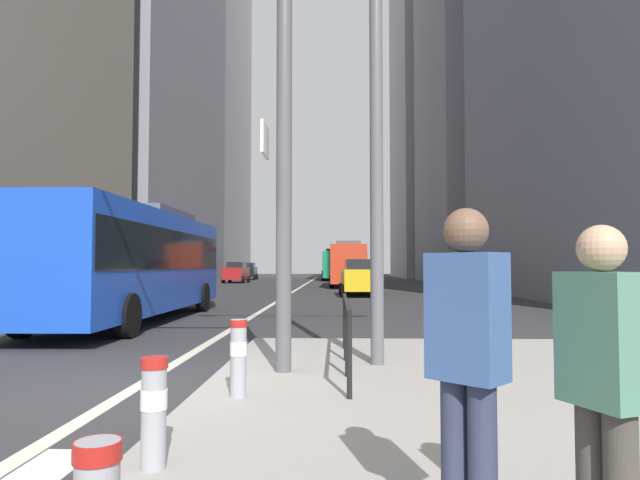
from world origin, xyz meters
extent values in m
plane|color=#303033|center=(0.00, 20.00, 0.00)|extent=(160.00, 160.00, 0.00)
cube|color=gray|center=(5.50, -1.00, 0.07)|extent=(9.00, 10.00, 0.15)
cube|color=beige|center=(0.00, 30.00, 0.01)|extent=(0.20, 80.00, 0.01)
cube|color=gray|center=(-16.00, 39.93, 23.58)|extent=(13.14, 24.26, 47.16)
cube|color=#9E9EA3|center=(-16.00, 67.13, 24.05)|extent=(10.69, 22.50, 48.10)
cube|color=#9E9EA3|center=(17.00, 68.78, 28.88)|extent=(11.95, 19.80, 57.76)
cube|color=blue|center=(-3.22, 8.59, 1.73)|extent=(2.59, 11.25, 2.75)
cube|color=black|center=(-3.22, 8.59, 2.07)|extent=(2.63, 11.03, 1.10)
cube|color=#4C4C51|center=(-3.24, 10.28, 3.25)|extent=(1.78, 4.06, 0.30)
cylinder|color=black|center=(-2.00, 5.01, 0.50)|extent=(0.31, 1.00, 1.00)
cylinder|color=black|center=(-4.39, 4.99, 0.50)|extent=(0.31, 1.00, 1.00)
cylinder|color=black|center=(-2.05, 12.20, 0.50)|extent=(0.31, 1.00, 1.00)
cylinder|color=black|center=(-4.45, 12.18, 0.50)|extent=(0.31, 1.00, 1.00)
cube|color=red|center=(3.58, 35.73, 1.73)|extent=(2.68, 10.88, 2.75)
cube|color=black|center=(3.58, 35.73, 2.07)|extent=(2.71, 10.67, 1.10)
cube|color=#4C4C51|center=(3.56, 34.10, 3.25)|extent=(1.81, 3.93, 0.30)
cylinder|color=black|center=(2.44, 39.22, 0.50)|extent=(0.32, 1.00, 1.00)
cylinder|color=black|center=(4.84, 39.18, 0.50)|extent=(0.32, 1.00, 1.00)
cylinder|color=black|center=(2.33, 32.28, 0.50)|extent=(0.32, 1.00, 1.00)
cylinder|color=black|center=(4.73, 32.24, 0.50)|extent=(0.32, 1.00, 1.00)
cube|color=#198456|center=(2.37, 54.78, 1.73)|extent=(2.83, 11.65, 2.75)
cube|color=black|center=(2.37, 54.78, 2.07)|extent=(2.86, 11.42, 1.10)
cube|color=#4C4C51|center=(2.42, 53.04, 3.25)|extent=(1.87, 4.22, 0.30)
cylinder|color=black|center=(1.06, 58.45, 0.50)|extent=(0.33, 1.01, 1.00)
cylinder|color=black|center=(3.46, 58.52, 0.50)|extent=(0.33, 1.01, 1.00)
cylinder|color=black|center=(1.27, 51.04, 0.50)|extent=(0.33, 1.01, 1.00)
cylinder|color=black|center=(3.67, 51.11, 0.50)|extent=(0.33, 1.01, 1.00)
cube|color=black|center=(-7.48, 56.10, 0.87)|extent=(1.96, 4.23, 1.10)
cube|color=black|center=(-7.49, 56.25, 1.68)|extent=(1.59, 2.31, 0.52)
cylinder|color=black|center=(-6.51, 54.73, 0.32)|extent=(0.25, 0.65, 0.64)
cylinder|color=black|center=(-8.33, 54.65, 0.32)|extent=(0.25, 0.65, 0.64)
cylinder|color=black|center=(-6.64, 57.56, 0.32)|extent=(0.25, 0.65, 0.64)
cylinder|color=black|center=(-8.45, 57.48, 0.32)|extent=(0.25, 0.65, 0.64)
cube|color=silver|center=(4.31, 25.94, 0.87)|extent=(1.93, 4.15, 1.10)
cube|color=black|center=(4.31, 25.79, 1.68)|extent=(1.58, 2.26, 0.52)
cylinder|color=black|center=(3.46, 27.36, 0.32)|extent=(0.24, 0.65, 0.64)
cylinder|color=black|center=(5.28, 27.29, 0.32)|extent=(0.24, 0.65, 0.64)
cylinder|color=black|center=(3.35, 24.59, 0.32)|extent=(0.24, 0.65, 0.64)
cylinder|color=black|center=(5.17, 24.52, 0.32)|extent=(0.24, 0.65, 0.64)
cube|color=gold|center=(3.87, 22.29, 0.87)|extent=(1.92, 4.31, 1.10)
cube|color=black|center=(3.88, 22.14, 1.68)|extent=(1.57, 2.35, 0.52)
cylinder|color=black|center=(2.92, 23.70, 0.32)|extent=(0.24, 0.65, 0.64)
cylinder|color=black|center=(4.74, 23.76, 0.32)|extent=(0.24, 0.65, 0.64)
cylinder|color=black|center=(3.01, 20.81, 0.32)|extent=(0.24, 0.65, 0.64)
cylinder|color=black|center=(4.83, 20.87, 0.32)|extent=(0.24, 0.65, 0.64)
cube|color=maroon|center=(-6.72, 44.54, 0.87)|extent=(1.88, 4.27, 1.10)
cube|color=black|center=(-6.72, 44.69, 1.68)|extent=(1.55, 2.32, 0.52)
cylinder|color=black|center=(-5.85, 43.07, 0.32)|extent=(0.23, 0.64, 0.64)
cylinder|color=black|center=(-7.67, 43.12, 0.32)|extent=(0.23, 0.64, 0.64)
cylinder|color=black|center=(-5.78, 45.95, 0.32)|extent=(0.23, 0.64, 0.64)
cylinder|color=black|center=(-7.60, 46.00, 0.32)|extent=(0.23, 0.64, 0.64)
cylinder|color=#515156|center=(1.92, 0.46, 3.15)|extent=(0.22, 0.22, 6.00)
cube|color=white|center=(1.67, 0.28, 3.35)|extent=(0.04, 0.60, 0.44)
cylinder|color=#56565B|center=(3.27, 1.07, 4.15)|extent=(0.20, 0.20, 8.00)
cylinder|color=#B21E19|center=(1.68, -5.00, 0.86)|extent=(0.20, 0.20, 0.08)
cylinder|color=#99999E|center=(1.33, -3.22, 0.55)|extent=(0.18, 0.18, 0.80)
cylinder|color=white|center=(1.33, -3.22, 0.65)|extent=(0.19, 0.19, 0.14)
cylinder|color=#B21E19|center=(1.33, -3.22, 0.91)|extent=(0.20, 0.20, 0.08)
cylinder|color=#99999E|center=(1.55, -1.02, 0.58)|extent=(0.18, 0.18, 0.86)
cylinder|color=white|center=(1.55, -1.02, 0.68)|extent=(0.19, 0.19, 0.15)
cylinder|color=#B21E19|center=(1.55, -1.02, 0.97)|extent=(0.20, 0.20, 0.08)
cylinder|color=black|center=(2.80, -1.08, 0.62)|extent=(0.06, 0.06, 0.95)
cylinder|color=black|center=(2.80, 0.15, 0.62)|extent=(0.06, 0.06, 0.95)
cylinder|color=black|center=(2.80, 1.38, 0.62)|extent=(0.06, 0.06, 0.95)
cylinder|color=black|center=(2.80, 2.61, 0.62)|extent=(0.06, 0.06, 0.95)
cylinder|color=black|center=(2.80, 0.77, 1.10)|extent=(0.06, 3.69, 0.06)
cube|color=#4C7F66|center=(3.91, -4.61, 1.28)|extent=(0.37, 0.44, 0.63)
sphere|color=tan|center=(3.91, -4.61, 1.70)|extent=(0.22, 0.22, 0.22)
cylinder|color=#2D334C|center=(3.29, -4.25, 0.58)|extent=(0.15, 0.15, 0.87)
cylinder|color=#2D334C|center=(3.40, -4.36, 0.58)|extent=(0.15, 0.15, 0.87)
cube|color=#38568E|center=(3.34, -4.31, 1.35)|extent=(0.44, 0.44, 0.67)
sphere|color=brown|center=(3.34, -4.31, 1.81)|extent=(0.24, 0.24, 0.24)
camera|label=1|loc=(2.66, -7.27, 1.62)|focal=31.13mm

